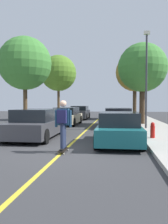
# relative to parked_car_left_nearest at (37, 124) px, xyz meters

# --- Properties ---
(ground) EXTENTS (80.00, 80.00, 0.00)m
(ground) POSITION_rel_parked_car_left_nearest_xyz_m (1.96, -2.98, -0.69)
(ground) COLOR #353538
(center_line) EXTENTS (0.12, 39.20, 0.01)m
(center_line) POSITION_rel_parked_car_left_nearest_xyz_m (1.96, 1.02, -0.69)
(center_line) COLOR gold
(center_line) RESTS_ON ground
(parked_car_left_nearest) EXTENTS (2.01, 4.63, 1.40)m
(parked_car_left_nearest) POSITION_rel_parked_car_left_nearest_xyz_m (0.00, 0.00, 0.00)
(parked_car_left_nearest) COLOR #38383D
(parked_car_left_nearest) RESTS_ON ground
(parked_car_left_near) EXTENTS (1.90, 4.30, 1.36)m
(parked_car_left_near) POSITION_rel_parked_car_left_nearest_xyz_m (0.00, 7.14, -0.03)
(parked_car_left_near) COLOR #BCAD89
(parked_car_left_near) RESTS_ON ground
(parked_car_left_far) EXTENTS (1.95, 4.67, 1.40)m
(parked_car_left_far) POSITION_rel_parked_car_left_nearest_xyz_m (-0.00, 13.87, -0.00)
(parked_car_left_far) COLOR #38383D
(parked_car_left_far) RESTS_ON ground
(parked_car_right_nearest) EXTENTS (1.84, 4.19, 1.32)m
(parked_car_right_nearest) POSITION_rel_parked_car_left_nearest_xyz_m (3.92, -1.18, -0.05)
(parked_car_right_nearest) COLOR #196066
(parked_car_right_nearest) RESTS_ON ground
(parked_car_right_near) EXTENTS (2.09, 4.10, 1.36)m
(parked_car_right_near) POSITION_rel_parked_car_left_nearest_xyz_m (3.92, 5.42, -0.03)
(parked_car_right_near) COLOR maroon
(parked_car_right_near) RESTS_ON ground
(street_tree_left_nearest) EXTENTS (3.31, 3.31, 5.70)m
(street_tree_left_nearest) POSITION_rel_parked_car_left_nearest_xyz_m (-1.85, 3.19, 3.47)
(street_tree_left_nearest) COLOR #4C3823
(street_tree_left_nearest) RESTS_ON sidewalk_left
(street_tree_left_near) EXTENTS (3.54, 3.54, 6.31)m
(street_tree_left_near) POSITION_rel_parked_car_left_nearest_xyz_m (-1.85, 11.97, 3.97)
(street_tree_left_near) COLOR #4C3823
(street_tree_left_near) RESTS_ON sidewalk_left
(street_tree_right_nearest) EXTENTS (3.68, 3.68, 6.08)m
(street_tree_right_nearest) POSITION_rel_parked_car_left_nearest_xyz_m (5.77, 7.25, 3.66)
(street_tree_right_nearest) COLOR #3D2D1E
(street_tree_right_nearest) RESTS_ON sidewalk_right
(street_tree_right_near) EXTENTS (3.99, 3.99, 6.79)m
(street_tree_right_near) POSITION_rel_parked_car_left_nearest_xyz_m (5.77, 14.30, 4.21)
(street_tree_right_near) COLOR #3D2D1E
(street_tree_right_near) RESTS_ON sidewalk_right
(fire_hydrant) EXTENTS (0.20, 0.20, 0.70)m
(fire_hydrant) POSITION_rel_parked_car_left_nearest_xyz_m (5.42, -0.22, -0.21)
(fire_hydrant) COLOR #B2140F
(fire_hydrant) RESTS_ON sidewalk_right
(streetlamp) EXTENTS (0.36, 0.24, 6.01)m
(streetlamp) POSITION_rel_parked_car_left_nearest_xyz_m (5.67, 4.11, 2.86)
(streetlamp) COLOR #38383D
(streetlamp) RESTS_ON sidewalk_right
(skateboard) EXTENTS (0.22, 0.84, 0.10)m
(skateboard) POSITION_rel_parked_car_left_nearest_xyz_m (2.00, -3.15, -0.61)
(skateboard) COLOR black
(skateboard) RESTS_ON ground
(skateboarder) EXTENTS (0.58, 0.70, 1.68)m
(skateboarder) POSITION_rel_parked_car_left_nearest_xyz_m (2.00, -3.19, 0.37)
(skateboarder) COLOR black
(skateboarder) RESTS_ON skateboard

